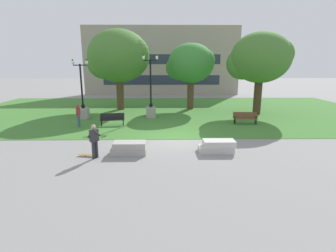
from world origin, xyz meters
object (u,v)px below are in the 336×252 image
Objects in this scene: skateboard at (88,155)px; park_bench_near_right at (112,118)px; person_bystander_near_lawn at (78,114)px; lamp_post_left at (151,105)px; park_bench_near_left at (245,117)px; person_skateboarder at (94,139)px; lamp_post_center at (83,107)px; concrete_block_center at (129,148)px; concrete_block_left at (217,146)px.

skateboard is 6.85m from park_bench_near_right.
lamp_post_left is at bearing 33.35° from person_bystander_near_lawn.
person_skateboarder is at bearing -142.89° from park_bench_near_left.
person_bystander_near_lawn is at bearing 110.94° from skateboard.
lamp_post_left is 1.08× the size of lamp_post_center.
concrete_block_center is 9.51m from lamp_post_left.
park_bench_near_left is (8.09, 6.73, 0.23)m from concrete_block_center.
person_bystander_near_lawn is at bearing -170.08° from park_bench_near_right.
person_skateboarder is 1.65× the size of skateboard.
lamp_post_center reaches higher than skateboard.
park_bench_near_right is at bearing 9.92° from person_bystander_near_lawn.
skateboard is 0.61× the size of person_bystander_near_lawn.
concrete_block_left is at bearing -42.93° from park_bench_near_right.
skateboard is at bearing -105.48° from lamp_post_left.
person_skateboarder reaches higher than park_bench_near_left.
concrete_block_center is 7.54m from person_bystander_near_lawn.
person_skateboarder is at bearing -102.97° from lamp_post_left.
lamp_post_center is (-9.60, 8.71, 0.72)m from concrete_block_left.
lamp_post_center is at bearing 170.48° from park_bench_near_left.
lamp_post_left is (-7.38, 2.72, 0.55)m from park_bench_near_left.
skateboard is at bearing -89.43° from park_bench_near_right.
park_bench_near_left is at bearing 39.77° from concrete_block_center.
concrete_block_left is 0.38× the size of lamp_post_center.
concrete_block_left is (4.63, 0.22, 0.00)m from concrete_block_center.
concrete_block_left is 10.06m from lamp_post_left.
person_skateboarder is 10.10m from lamp_post_center.
concrete_block_left reaches higher than skateboard.
park_bench_near_right is 2.47m from person_bystander_near_lawn.
park_bench_near_left is 13.25m from lamp_post_center.
concrete_block_left is 10.82m from person_bystander_near_lawn.
park_bench_near_left is at bearing -9.52° from lamp_post_center.
person_skateboarder is at bearing -172.52° from concrete_block_left.
person_skateboarder is 0.35× the size of lamp_post_center.
lamp_post_left reaches higher than park_bench_near_left.
park_bench_near_left is 10.17m from park_bench_near_right.
concrete_block_center is 2.06m from skateboard.
concrete_block_center is at bearing -60.88° from lamp_post_center.
concrete_block_left is at bearing -67.01° from lamp_post_left.
lamp_post_center is 2.88× the size of person_bystander_near_lawn.
lamp_post_left is 6.20m from person_bystander_near_lawn.
person_bystander_near_lawn reaches higher than concrete_block_left.
person_bystander_near_lawn is (-9.10, 5.82, 0.68)m from concrete_block_left.
concrete_block_left is at bearing 2.69° from concrete_block_center.
concrete_block_left is at bearing 7.48° from person_skateboarder.
skateboard is 0.56× the size of park_bench_near_right.
person_bystander_near_lawn reaches higher than park_bench_near_right.
person_bystander_near_lawn is at bearing -80.12° from lamp_post_center.
park_bench_near_left is 0.98× the size of park_bench_near_right.
lamp_post_left is at bearing 46.99° from park_bench_near_right.
person_skateboarder is (-1.60, -0.60, 0.66)m from concrete_block_center.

